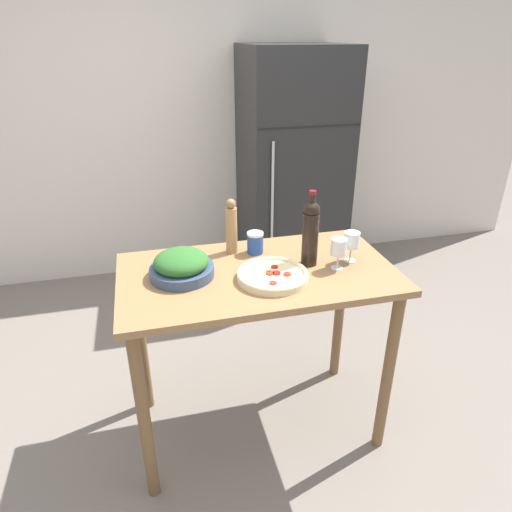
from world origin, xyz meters
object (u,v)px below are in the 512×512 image
at_px(wine_glass_far, 352,241).
at_px(homemade_pizza, 273,275).
at_px(wine_glass_near, 339,248).
at_px(pepper_mill, 231,227).
at_px(refrigerator, 292,171).
at_px(wine_bottle, 311,232).
at_px(salad_bowl, 182,265).
at_px(salt_canister, 255,243).

height_order(wine_glass_far, homemade_pizza, wine_glass_far).
distance_m(wine_glass_near, wine_glass_far, 0.11).
bearing_deg(pepper_mill, wine_glass_near, -33.82).
relative_size(refrigerator, pepper_mill, 6.71).
bearing_deg(pepper_mill, wine_glass_far, -24.28).
xyz_separation_m(wine_bottle, wine_glass_far, (0.20, -0.02, -0.06)).
relative_size(wine_glass_near, wine_glass_far, 1.00).
distance_m(refrigerator, wine_bottle, 1.70).
height_order(salad_bowl, homemade_pizza, salad_bowl).
xyz_separation_m(refrigerator, pepper_mill, (-0.78, -1.41, 0.15)).
relative_size(wine_glass_near, salt_canister, 1.38).
distance_m(wine_glass_far, homemade_pizza, 0.43).
relative_size(wine_glass_far, homemade_pizza, 0.47).
height_order(wine_glass_near, salad_bowl, wine_glass_near).
bearing_deg(homemade_pizza, salt_canister, 91.77).
height_order(homemade_pizza, salt_canister, salt_canister).
distance_m(pepper_mill, salad_bowl, 0.34).
bearing_deg(homemade_pizza, refrigerator, 69.00).
relative_size(wine_glass_far, pepper_mill, 0.54).
height_order(wine_glass_near, pepper_mill, pepper_mill).
bearing_deg(homemade_pizza, wine_glass_far, 11.06).
xyz_separation_m(wine_glass_far, homemade_pizza, (-0.41, -0.08, -0.09)).
distance_m(refrigerator, wine_glass_near, 1.74).
distance_m(wine_bottle, wine_glass_near, 0.15).
relative_size(wine_glass_far, salad_bowl, 0.52).
bearing_deg(pepper_mill, salad_bowl, -144.10).
bearing_deg(salt_canister, salad_bowl, -157.56).
xyz_separation_m(pepper_mill, homemade_pizza, (0.12, -0.32, -0.12)).
relative_size(wine_glass_near, homemade_pizza, 0.47).
height_order(wine_glass_far, salad_bowl, wine_glass_far).
xyz_separation_m(wine_bottle, pepper_mill, (-0.33, 0.22, -0.03)).
relative_size(salad_bowl, salt_canister, 2.65).
bearing_deg(wine_glass_near, wine_bottle, 145.38).
bearing_deg(wine_bottle, salt_canister, 140.40).
bearing_deg(refrigerator, wine_glass_far, -98.73).
bearing_deg(salt_canister, wine_glass_near, -37.98).
relative_size(refrigerator, homemade_pizza, 5.85).
xyz_separation_m(pepper_mill, salad_bowl, (-0.27, -0.19, -0.08)).
bearing_deg(refrigerator, pepper_mill, -119.05).
bearing_deg(homemade_pizza, salad_bowl, 162.13).
distance_m(wine_bottle, pepper_mill, 0.40).
relative_size(pepper_mill, salt_canister, 2.56).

